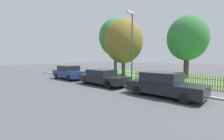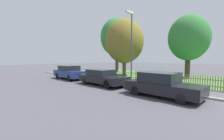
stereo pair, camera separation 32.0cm
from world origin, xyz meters
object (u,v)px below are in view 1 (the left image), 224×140
object	(u,v)px
parked_car_navy_estate	(164,84)
tree_mid_park	(187,38)
tree_nearest_kerb	(116,37)
street_lamp	(131,40)
tree_behind_motorcycle	(124,41)
parked_car_black_saloon	(103,77)
parked_car_silver_hatchback	(69,72)
covered_motorcycle	(104,74)

from	to	relation	value
parked_car_navy_estate	tree_mid_park	distance (m)	11.49
tree_nearest_kerb	street_lamp	xyz separation A→B (m)	(9.78, -8.83, -2.03)
parked_car_navy_estate	tree_behind_motorcycle	bearing A→B (deg)	140.89
parked_car_black_saloon	street_lamp	world-z (taller)	street_lamp
parked_car_silver_hatchback	street_lamp	world-z (taller)	street_lamp
tree_nearest_kerb	parked_car_silver_hatchback	bearing A→B (deg)	-75.43
covered_motorcycle	tree_nearest_kerb	distance (m)	11.60
tree_nearest_kerb	covered_motorcycle	bearing A→B (deg)	-54.54
tree_nearest_kerb	tree_mid_park	distance (m)	11.38
parked_car_navy_estate	covered_motorcycle	distance (m)	7.63
parked_car_black_saloon	street_lamp	bearing A→B (deg)	43.48
tree_mid_park	street_lamp	world-z (taller)	tree_mid_park
tree_behind_motorcycle	parked_car_navy_estate	bearing A→B (deg)	-38.56
parked_car_black_saloon	parked_car_navy_estate	world-z (taller)	parked_car_navy_estate
parked_car_navy_estate	tree_behind_motorcycle	distance (m)	11.82
tree_behind_motorcycle	parked_car_silver_hatchback	bearing A→B (deg)	-105.39
parked_car_navy_estate	tree_nearest_kerb	distance (m)	17.75
parked_car_silver_hatchback	street_lamp	bearing A→B (deg)	14.48
parked_car_navy_estate	tree_nearest_kerb	size ratio (longest dim) A/B	0.48
parked_car_navy_estate	street_lamp	bearing A→B (deg)	154.49
tree_behind_motorcycle	tree_mid_park	size ratio (longest dim) A/B	1.01
parked_car_black_saloon	street_lamp	distance (m)	3.89
tree_behind_motorcycle	street_lamp	world-z (taller)	tree_behind_motorcycle
covered_motorcycle	tree_nearest_kerb	world-z (taller)	tree_nearest_kerb
tree_nearest_kerb	street_lamp	world-z (taller)	tree_nearest_kerb
tree_mid_park	tree_nearest_kerb	bearing A→B (deg)	-179.51
parked_car_navy_estate	covered_motorcycle	bearing A→B (deg)	163.91
parked_car_navy_estate	street_lamp	world-z (taller)	street_lamp
street_lamp	covered_motorcycle	bearing A→B (deg)	174.39
parked_car_silver_hatchback	parked_car_navy_estate	size ratio (longest dim) A/B	1.03
parked_car_black_saloon	covered_motorcycle	size ratio (longest dim) A/B	2.24
covered_motorcycle	tree_nearest_kerb	bearing A→B (deg)	124.81
parked_car_silver_hatchback	covered_motorcycle	xyz separation A→B (m)	(3.31, 1.99, -0.13)
parked_car_black_saloon	parked_car_navy_estate	bearing A→B (deg)	-0.10
tree_behind_motorcycle	street_lamp	xyz separation A→B (m)	(5.16, -5.31, -0.72)
covered_motorcycle	tree_nearest_kerb	xyz separation A→B (m)	(-6.03, 8.46, 5.16)
covered_motorcycle	tree_mid_park	size ratio (longest dim) A/B	0.28
parked_car_silver_hatchback	parked_car_black_saloon	xyz separation A→B (m)	(5.32, -0.00, -0.06)
parked_car_black_saloon	tree_mid_park	xyz separation A→B (m)	(3.28, 10.55, 3.93)
tree_mid_park	covered_motorcycle	bearing A→B (deg)	-121.73
tree_nearest_kerb	parked_car_black_saloon	bearing A→B (deg)	-52.44
parked_car_silver_hatchback	tree_nearest_kerb	xyz separation A→B (m)	(-2.72, 10.45, 5.04)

